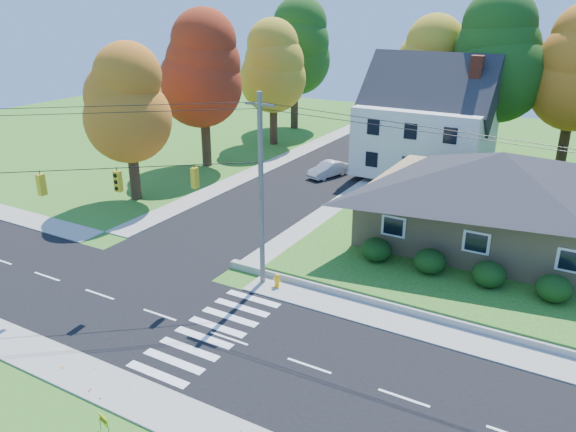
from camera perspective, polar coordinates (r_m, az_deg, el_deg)
ground at (r=25.43m, az=-6.03°, el=-12.31°), size 120.00×120.00×0.00m
road_main at (r=25.42m, az=-6.03°, el=-12.29°), size 90.00×8.00×0.02m
road_cross at (r=49.77m, az=3.87°, el=4.72°), size 8.00×44.00×0.02m
sidewalk_north at (r=29.00m, az=-0.26°, el=-7.59°), size 90.00×2.00×0.08m
sidewalk_south at (r=22.36m, az=-13.85°, el=-18.07°), size 90.00×2.00×0.08m
ranch_house at (r=35.04m, az=20.52°, el=1.93°), size 14.60×10.60×5.40m
colonial_house at (r=47.73m, az=13.90°, el=9.11°), size 10.40×8.40×9.60m
hedge_row at (r=30.19m, az=16.94°, el=-5.02°), size 10.70×1.70×1.27m
traffic_infrastructure at (r=24.12m, az=-4.92°, el=-0.39°), size 38.10×10.66×10.00m
tree_lot_0 at (r=53.43m, az=14.00°, el=14.37°), size 6.72×6.72×12.51m
tree_lot_1 at (r=50.99m, az=20.48°, el=14.89°), size 7.84×7.84×14.60m
tree_west_0 at (r=42.13m, az=-16.02°, el=10.96°), size 6.16×6.16×11.47m
tree_west_1 at (r=50.00m, az=-8.70°, el=14.49°), size 7.28×7.28×13.56m
tree_west_2 at (r=57.69m, az=-1.53°, el=14.90°), size 6.72×6.72×12.51m
tree_west_3 at (r=65.47m, az=0.68°, el=16.78°), size 7.84×7.84×14.60m
white_car at (r=47.58m, az=4.09°, el=4.75°), size 2.47×4.07×1.27m
fire_hydrant at (r=29.19m, az=-1.13°, el=-6.63°), size 0.44×0.35×0.79m
yard_sign at (r=21.42m, az=-18.24°, el=-19.13°), size 0.52×0.15×0.66m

